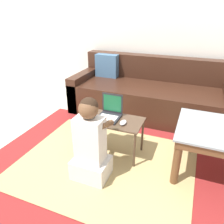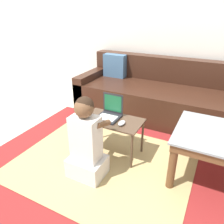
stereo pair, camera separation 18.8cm
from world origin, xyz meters
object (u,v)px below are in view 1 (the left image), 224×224
laptop_desk (113,124)px  person_seated (90,145)px  couch (149,95)px  laptop (109,114)px  computer_mouse (123,123)px

laptop_desk → person_seated: (-0.05, -0.43, -0.01)m
person_seated → laptop_desk: bearing=83.3°
person_seated → couch: bearing=84.3°
couch → person_seated: bearing=-95.7°
couch → laptop: bearing=-98.2°
person_seated → computer_mouse: bearing=64.4°
laptop_desk → laptop: laptop is taller
laptop_desk → computer_mouse: computer_mouse is taller
computer_mouse → person_seated: size_ratio=0.13×
laptop_desk → laptop: 0.11m
computer_mouse → person_seated: bearing=-115.6°
couch → computer_mouse: 1.25m
computer_mouse → couch: bearing=90.8°
couch → laptop: (-0.17, -1.16, 0.17)m
laptop → person_seated: bearing=-89.4°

